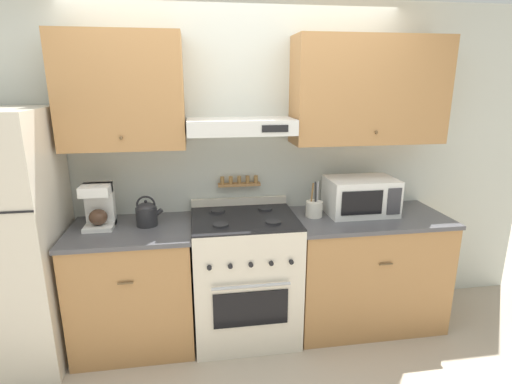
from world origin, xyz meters
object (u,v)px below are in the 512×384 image
object	(u,v)px
coffee_maker	(99,205)
tea_kettle	(147,213)
refrigerator	(4,242)
microwave	(361,196)
stove_range	(245,276)
utensil_crock	(314,208)

from	to	relation	value
coffee_maker	tea_kettle	bearing A→B (deg)	-4.79
refrigerator	coffee_maker	world-z (taller)	refrigerator
microwave	stove_range	bearing A→B (deg)	-175.28
tea_kettle	coffee_maker	size ratio (longest dim) A/B	0.70
refrigerator	microwave	distance (m)	2.61
coffee_maker	utensil_crock	distance (m)	1.61
refrigerator	utensil_crock	world-z (taller)	refrigerator
refrigerator	coffee_maker	size ratio (longest dim) A/B	5.55
stove_range	coffee_maker	size ratio (longest dim) A/B	3.20
coffee_maker	utensil_crock	size ratio (longest dim) A/B	1.16
stove_range	microwave	size ratio (longest dim) A/B	1.93
refrigerator	microwave	size ratio (longest dim) A/B	3.34
stove_range	coffee_maker	distance (m)	1.21
tea_kettle	coffee_maker	xyz separation A→B (m)	(-0.33, 0.03, 0.07)
stove_range	utensil_crock	world-z (taller)	utensil_crock
utensil_crock	refrigerator	bearing A→B (deg)	-177.58
refrigerator	utensil_crock	distance (m)	2.22
coffee_maker	utensil_crock	bearing A→B (deg)	-1.00
tea_kettle	coffee_maker	distance (m)	0.34
refrigerator	microwave	xyz separation A→B (m)	(2.60, 0.11, 0.18)
refrigerator	microwave	world-z (taller)	refrigerator
refrigerator	tea_kettle	bearing A→B (deg)	5.64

